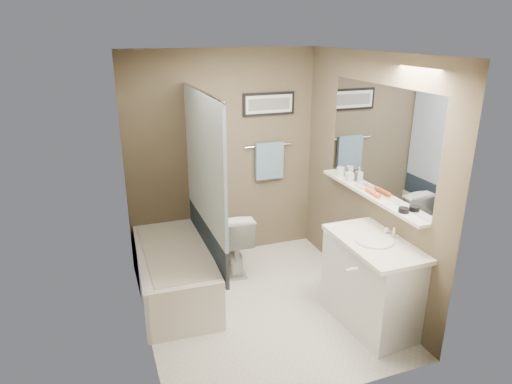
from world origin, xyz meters
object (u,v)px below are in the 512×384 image
object	(u,v)px
candle_bowl_near	(404,210)
soap_bottle	(350,175)
toilet	(231,240)
hair_brush_front	(373,193)
glass_jar	(340,172)
vanity	(372,285)
bathtub	(175,273)

from	to	relation	value
candle_bowl_near	soap_bottle	bearing A→B (deg)	90.00
toilet	hair_brush_front	bearing A→B (deg)	140.65
candle_bowl_near	hair_brush_front	xyz separation A→B (m)	(0.00, 0.46, 0.00)
glass_jar	soap_bottle	distance (m)	0.18
toilet	hair_brush_front	size ratio (longest dim) A/B	3.26
toilet	candle_bowl_near	xyz separation A→B (m)	(1.08, -1.50, 0.78)
soap_bottle	glass_jar	bearing A→B (deg)	90.00
vanity	glass_jar	world-z (taller)	glass_jar
hair_brush_front	glass_jar	bearing A→B (deg)	90.00
bathtub	glass_jar	world-z (taller)	glass_jar
toilet	glass_jar	world-z (taller)	glass_jar
bathtub	candle_bowl_near	size ratio (longest dim) A/B	16.67
vanity	soap_bottle	size ratio (longest dim) A/B	6.40
toilet	candle_bowl_near	size ratio (longest dim) A/B	7.97
vanity	bathtub	bearing A→B (deg)	140.77
glass_jar	soap_bottle	xyz separation A→B (m)	(0.00, -0.18, 0.02)
bathtub	candle_bowl_near	xyz separation A→B (m)	(1.79, -1.18, 0.89)
bathtub	vanity	bearing A→B (deg)	-31.70
toilet	glass_jar	distance (m)	1.42
bathtub	hair_brush_front	bearing A→B (deg)	-19.35
bathtub	candle_bowl_near	world-z (taller)	candle_bowl_near
candle_bowl_near	bathtub	bearing A→B (deg)	146.58
bathtub	candle_bowl_near	distance (m)	2.31
bathtub	soap_bottle	world-z (taller)	soap_bottle
toilet	candle_bowl_near	bearing A→B (deg)	130.40
bathtub	soap_bottle	xyz separation A→B (m)	(1.79, -0.30, 0.94)
vanity	candle_bowl_near	size ratio (longest dim) A/B	10.00
bathtub	toilet	xyz separation A→B (m)	(0.70, 0.33, 0.11)
hair_brush_front	candle_bowl_near	bearing A→B (deg)	-90.00
candle_bowl_near	soap_bottle	size ratio (longest dim) A/B	0.64
toilet	vanity	bearing A→B (deg)	126.98
vanity	soap_bottle	xyz separation A→B (m)	(0.19, 0.79, 0.79)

